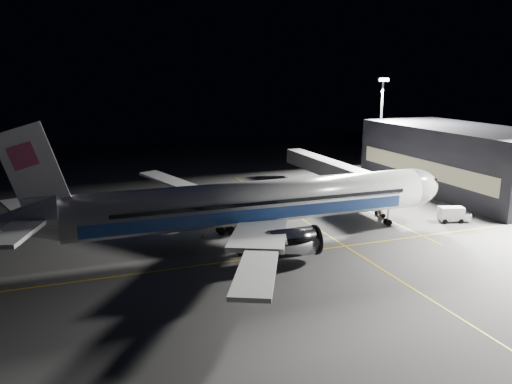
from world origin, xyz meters
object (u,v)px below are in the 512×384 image
object	(u,v)px
jet_bridge	(337,171)
safety_cone_b	(243,230)
baggage_tug	(221,203)
floodlight_mast_north	(381,118)
safety_cone_a	(203,235)
airliner	(248,204)
safety_cone_c	(253,216)
service_truck	(454,214)

from	to	relation	value
jet_bridge	safety_cone_b	world-z (taller)	jet_bridge
baggage_tug	jet_bridge	bearing A→B (deg)	21.52
floodlight_mast_north	safety_cone_a	world-z (taller)	floodlight_mast_north
baggage_tug	safety_cone_b	size ratio (longest dim) A/B	4.45
airliner	baggage_tug	xyz separation A→B (m)	(1.53, 18.31, -4.47)
floodlight_mast_north	safety_cone_b	size ratio (longest dim) A/B	36.36
airliner	safety_cone_a	bearing A→B (deg)	142.47
safety_cone_c	service_truck	bearing A→B (deg)	-23.78
service_truck	baggage_tug	distance (m)	36.38
service_truck	baggage_tug	size ratio (longest dim) A/B	1.92
airliner	safety_cone_c	size ratio (longest dim) A/B	101.85
airliner	safety_cone_c	distance (m)	11.86
floodlight_mast_north	safety_cone_c	xyz separation A→B (m)	(-36.86, -22.02, -12.07)
service_truck	jet_bridge	bearing A→B (deg)	129.06
airliner	jet_bridge	world-z (taller)	airliner
airliner	floodlight_mast_north	size ratio (longest dim) A/B	2.97
floodlight_mast_north	safety_cone_a	distance (m)	55.42
airliner	service_truck	distance (m)	31.94
floodlight_mast_north	service_truck	bearing A→B (deg)	-105.48
airliner	jet_bridge	bearing A→B (deg)	38.04
service_truck	safety_cone_a	xyz separation A→B (m)	(-36.83, 6.12, -0.96)
safety_cone_b	safety_cone_c	size ratio (longest dim) A/B	0.94
safety_cone_b	baggage_tug	bearing A→B (deg)	85.92
safety_cone_a	safety_cone_c	world-z (taller)	safety_cone_c
safety_cone_b	jet_bridge	bearing A→B (deg)	31.92
jet_bridge	baggage_tug	distance (m)	21.89
jet_bridge	service_truck	world-z (taller)	jet_bridge
airliner	baggage_tug	distance (m)	18.91
jet_bridge	safety_cone_c	size ratio (longest dim) A/B	56.99
safety_cone_b	safety_cone_c	distance (m)	7.02
airliner	safety_cone_b	bearing A→B (deg)	82.69
safety_cone_b	safety_cone_a	bearing A→B (deg)	180.00
jet_bridge	floodlight_mast_north	world-z (taller)	floodlight_mast_north
jet_bridge	service_truck	size ratio (longest dim) A/B	7.07
safety_cone_c	floodlight_mast_north	bearing A→B (deg)	30.86
jet_bridge	safety_cone_a	xyz separation A→B (m)	(-28.28, -14.06, -4.29)
safety_cone_c	baggage_tug	bearing A→B (deg)	107.80
floodlight_mast_north	safety_cone_b	xyz separation A→B (m)	(-40.56, -27.99, -12.09)
safety_cone_b	safety_cone_c	world-z (taller)	safety_cone_c
airliner	safety_cone_b	distance (m)	6.33
airliner	jet_bridge	distance (m)	29.31
floodlight_mast_north	safety_cone_a	bearing A→B (deg)	-148.84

